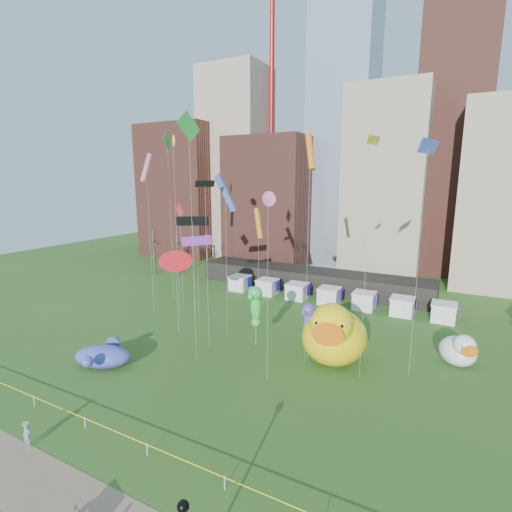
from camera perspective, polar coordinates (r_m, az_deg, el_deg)
The scene contains 28 objects.
ground at distance 29.35m, azimuth -15.77°, elevation -26.56°, with size 160.00×160.00×0.00m, color #2C551A.
skyline at distance 78.73m, azimuth 17.85°, elevation 13.46°, with size 101.00×23.00×68.00m.
crane_left at distance 93.34m, azimuth 2.98°, elevation 29.50°, with size 23.00×1.00×76.00m.
pavilion at distance 63.92m, azimuth 8.13°, elevation -3.47°, with size 38.00×6.00×3.20m, color black.
vendor_tents at distance 57.06m, azimuth 10.80°, elevation -5.89°, with size 33.24×2.80×2.40m.
bare_trees at distance 74.92m, azimuth -11.38°, elevation 0.51°, with size 8.44×6.44×8.50m.
caution_tape at distance 28.95m, azimuth -15.85°, elevation -25.49°, with size 50.00×0.06×0.90m.
big_duck at distance 38.74m, azimuth 11.44°, elevation -11.27°, with size 7.35×9.16×6.71m.
small_duck at distance 43.00m, azimuth 27.88°, elevation -12.20°, with size 4.57×5.03×3.51m.
seahorse_green at distance 41.35m, azimuth -0.07°, elevation -7.01°, with size 1.54×1.94×6.70m.
seahorse_purple at distance 38.93m, azimuth 7.78°, elevation -9.19°, with size 1.46×1.75×5.85m.
whale_inflatable at distance 41.13m, azimuth -21.61°, elevation -13.49°, with size 6.18×6.82×2.42m.
woman at distance 32.45m, azimuth -30.82°, elevation -21.91°, with size 0.63×0.41×1.72m, color white.
kite_0 at distance 53.01m, azimuth -11.23°, elevation 6.22°, with size 2.10×1.08×14.73m.
kite_1 at distance 51.79m, azimuth -15.95°, elevation 12.38°, with size 0.71×2.20×21.03m.
kite_2 at distance 39.29m, azimuth -7.57°, elevation 10.26°, with size 1.25×2.06×17.70m.
kite_3 at distance 36.61m, azimuth -9.91°, elevation 17.53°, with size 0.58×2.66×23.80m.
kite_4 at distance 48.35m, azimuth -12.22°, elevation 16.13°, with size 1.17×1.04×22.94m.
kite_5 at distance 42.14m, azimuth -4.57°, elevation 9.25°, with size 2.37×1.99×18.39m.
kite_6 at distance 47.08m, azimuth 0.37°, elevation 4.78°, with size 2.00×1.99×14.31m.
kite_7 at distance 47.86m, azimuth -8.76°, elevation 2.20°, with size 2.66×3.37×10.93m.
kite_8 at distance 44.35m, azimuth -11.85°, elevation -0.75°, with size 2.08×1.87×9.97m.
kite_9 at distance 31.77m, azimuth 1.80°, elevation 8.21°, with size 1.17×0.71×16.86m.
kite_10 at distance 49.96m, azimuth -9.41°, elevation 5.11°, with size 3.77×2.69×13.18m.
kite_11 at distance 56.66m, azimuth -13.00°, elevation 15.61°, with size 0.79×2.39×24.25m.
kite_12 at distance 33.87m, azimuth 16.91°, elevation 15.64°, with size 0.82×2.26×21.28m.
kite_13 at distance 35.71m, azimuth 24.13°, elevation 14.47°, with size 1.45×3.79×21.05m.
kite_14 at distance 35.84m, azimuth 8.04°, elevation 15.01°, with size 1.69×1.95×21.94m.
Camera 1 is at (16.70, -16.25, 17.85)m, focal length 27.00 mm.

